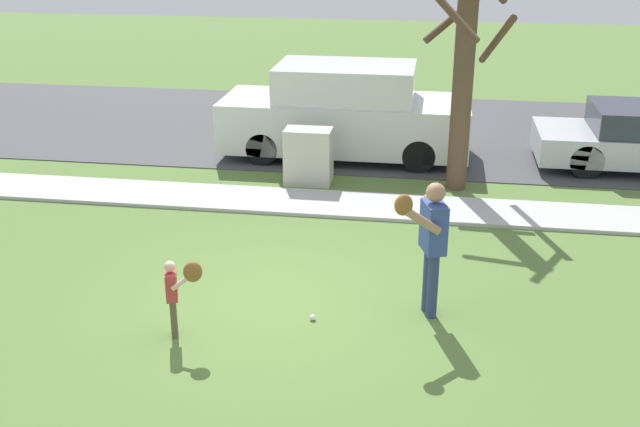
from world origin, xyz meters
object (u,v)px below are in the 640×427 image
(person_child, at_px, (178,287))
(utility_cabinet, at_px, (309,156))
(baseball, at_px, (313,317))
(street_tree_near, at_px, (464,68))
(person_adult, at_px, (430,236))
(parked_van_white, at_px, (345,113))

(person_child, xyz_separation_m, utility_cabinet, (0.59, 5.72, -0.14))
(baseball, bearing_deg, person_child, -157.46)
(street_tree_near, bearing_deg, person_adult, -94.95)
(baseball, height_order, utility_cabinet, utility_cabinet)
(street_tree_near, height_order, parked_van_white, street_tree_near)
(person_adult, bearing_deg, utility_cabinet, -82.56)
(utility_cabinet, bearing_deg, person_adult, -63.99)
(person_adult, xyz_separation_m, utility_cabinet, (-2.31, 4.73, -0.55))
(person_adult, distance_m, parked_van_white, 6.76)
(person_child, bearing_deg, street_tree_near, 41.87)
(utility_cabinet, relative_size, street_tree_near, 0.25)
(utility_cabinet, bearing_deg, parked_van_white, 75.50)
(baseball, relative_size, parked_van_white, 0.01)
(person_child, xyz_separation_m, parked_van_white, (1.05, 7.50, 0.23))
(street_tree_near, bearing_deg, person_child, -119.56)
(utility_cabinet, bearing_deg, baseball, -79.88)
(person_adult, height_order, baseball, person_adult)
(parked_van_white, bearing_deg, person_child, 82.05)
(parked_van_white, bearing_deg, person_adult, 105.85)
(baseball, distance_m, parked_van_white, 6.95)
(person_adult, xyz_separation_m, person_child, (-2.89, -1.00, -0.41))
(baseball, bearing_deg, person_adult, 15.08)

